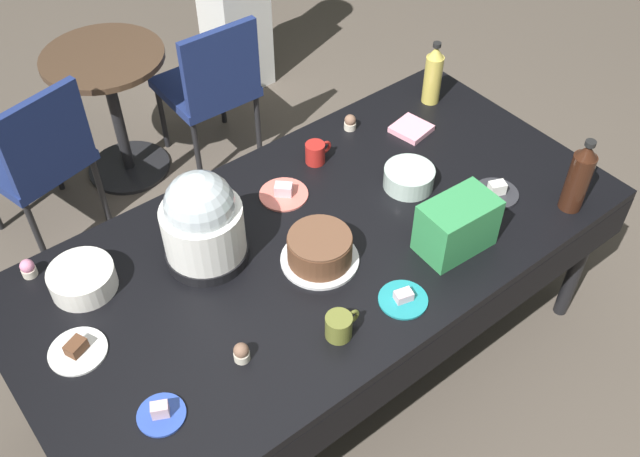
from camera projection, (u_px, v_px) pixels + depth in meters
ground at (320, 359)px, 3.07m from camera, size 9.00×9.00×0.00m
potluck_table at (320, 250)px, 2.58m from camera, size 2.20×1.10×0.75m
frosted_layer_cake at (320, 250)px, 2.42m from camera, size 0.27×0.27×0.12m
slow_cooker at (202, 222)px, 2.36m from camera, size 0.29×0.29×0.36m
glass_salad_bowl at (409, 178)px, 2.70m from camera, size 0.19×0.19×0.08m
ceramic_snack_bowl at (83, 279)px, 2.35m from camera, size 0.22×0.22×0.08m
dessert_plate_cobalt at (161, 413)px, 2.03m from camera, size 0.14×0.14×0.05m
dessert_plate_coral at (284, 193)px, 2.68m from camera, size 0.19×0.19×0.05m
dessert_plate_charcoal at (496, 191)px, 2.69m from camera, size 0.17×0.17×0.05m
dessert_plate_teal at (403, 299)px, 2.33m from camera, size 0.16×0.16×0.04m
dessert_plate_white at (77, 350)px, 2.19m from camera, size 0.18×0.18×0.05m
cupcake_rose at (28, 268)px, 2.39m from camera, size 0.05×0.05×0.07m
cupcake_lemon at (350, 122)px, 2.96m from camera, size 0.05×0.05×0.07m
cupcake_cocoa at (241, 353)px, 2.16m from camera, size 0.05×0.05×0.07m
cupcake_berry at (195, 204)px, 2.61m from camera, size 0.05×0.05×0.07m
soda_bottle_cola at (579, 177)px, 2.55m from camera, size 0.08×0.08×0.31m
soda_bottle_ginger_ale at (433, 75)px, 3.02m from camera, size 0.08×0.08×0.28m
coffee_mug_red at (316, 153)px, 2.80m from camera, size 0.12×0.08×0.09m
coffee_mug_olive at (339, 326)px, 2.21m from camera, size 0.12×0.09×0.09m
soda_carton at (457, 225)px, 2.44m from camera, size 0.27×0.17×0.20m
paper_napkin_stack at (411, 129)px, 2.96m from camera, size 0.16×0.16×0.02m
maroon_chair_left at (38, 155)px, 3.26m from camera, size 0.53×0.53×0.85m
maroon_chair_right at (211, 83)px, 3.67m from camera, size 0.45×0.45×0.85m
round_cafe_table at (111, 93)px, 3.59m from camera, size 0.60×0.60×0.72m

